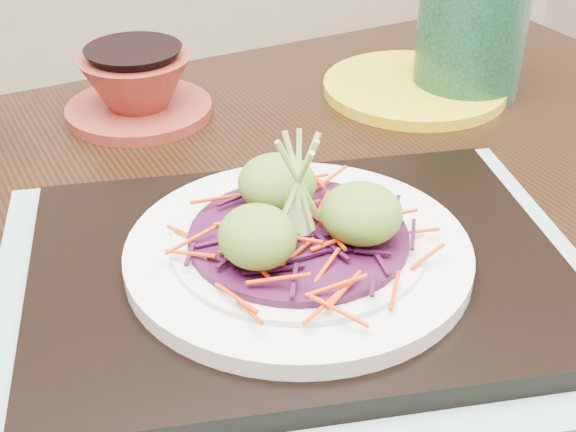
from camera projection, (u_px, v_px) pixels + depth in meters
name	position (u px, v px, depth m)	size (l,w,h in m)	color
dining_table	(234.00, 347.00, 0.70)	(1.29, 0.92, 0.77)	black
placemat	(298.00, 282.00, 0.61)	(0.46, 0.36, 0.00)	#80A592
serving_tray	(298.00, 270.00, 0.60)	(0.40, 0.30, 0.02)	black
white_plate	(298.00, 251.00, 0.60)	(0.26, 0.26, 0.02)	silver
cabbage_bed	(298.00, 236.00, 0.59)	(0.16, 0.16, 0.01)	#390B2C
carrot_julienne	(298.00, 227.00, 0.58)	(0.20, 0.20, 0.01)	red
guacamole_scoops	(299.00, 210.00, 0.58)	(0.14, 0.12, 0.04)	#517222
scallion_garnish	(299.00, 186.00, 0.57)	(0.06, 0.06, 0.09)	#8BB94A
terracotta_bowl_set	(137.00, 89.00, 0.85)	(0.20, 0.20, 0.07)	maroon
yellow_plate	(414.00, 88.00, 0.92)	(0.21, 0.21, 0.01)	gold
green_jar	(471.00, 31.00, 0.89)	(0.12, 0.12, 0.14)	#1B4E2F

